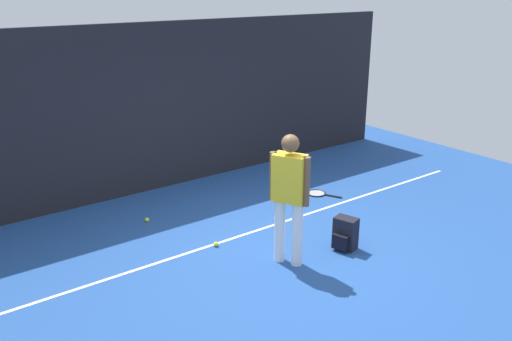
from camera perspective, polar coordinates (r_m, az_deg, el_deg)
name	(u,v)px	position (r m, az deg, el deg)	size (l,w,h in m)	color
ground_plane	(274,248)	(7.38, 1.87, -8.17)	(12.00, 12.00, 0.00)	#234C93
back_fence	(164,107)	(9.30, -9.68, 6.62)	(10.00, 0.10, 2.81)	black
court_line	(249,233)	(7.79, -0.75, -6.61)	(9.00, 0.05, 0.00)	white
tennis_player	(289,192)	(6.64, 3.53, -2.29)	(0.37, 0.48, 1.70)	white
tennis_racket	(318,193)	(9.22, 6.56, -2.42)	(0.43, 0.63, 0.03)	black
backpack	(345,234)	(7.38, 9.36, -6.63)	(0.34, 0.34, 0.44)	black
tennis_ball_near_player	(216,244)	(7.43, -4.25, -7.76)	(0.07, 0.07, 0.07)	#CCE033
tennis_ball_by_fence	(278,186)	(9.44, 2.30, -1.63)	(0.07, 0.07, 0.07)	#CCE033
tennis_ball_mid_court	(147,220)	(8.29, -11.42, -5.11)	(0.07, 0.07, 0.07)	#CCE033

